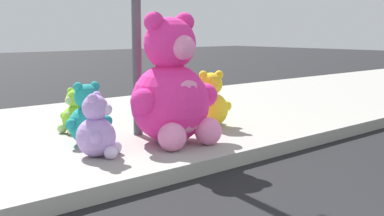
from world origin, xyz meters
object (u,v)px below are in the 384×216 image
plush_pink_large (172,91)px  plush_red (160,100)px  plush_lime (75,115)px  plush_lavender (98,131)px  plush_yellow (211,104)px  plush_teal (88,119)px

plush_pink_large → plush_red: size_ratio=2.11×
plush_lime → plush_lavender: size_ratio=0.85×
plush_yellow → plush_red: 0.89m
plush_lime → plush_lavender: (-0.40, -1.20, 0.04)m
plush_lime → plush_pink_large: bearing=-66.1°
plush_red → plush_yellow: bearing=-80.0°
plush_pink_large → plush_teal: plush_pink_large is taller
plush_pink_large → plush_yellow: bearing=22.1°
plush_pink_large → plush_lavender: bearing=179.2°
plush_teal → plush_pink_large: bearing=-37.1°
plush_teal → plush_red: size_ratio=1.01×
plush_teal → plush_lime: bearing=73.7°
plush_pink_large → plush_teal: 0.96m
plush_teal → plush_yellow: bearing=-5.4°
plush_pink_large → plush_yellow: plush_pink_large is taller
plush_teal → plush_yellow: size_ratio=0.94×
plush_red → plush_lavender: bearing=-144.5°
plush_teal → plush_red: 1.70m
plush_teal → plush_yellow: 1.70m
plush_lavender → plush_red: bearing=35.5°
plush_lime → plush_red: 1.35m
plush_lime → plush_red: (1.35, 0.05, 0.05)m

